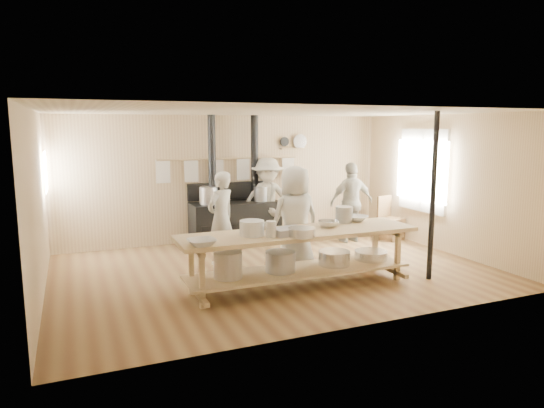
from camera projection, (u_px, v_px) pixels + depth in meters
name	position (u px, v px, depth m)	size (l,w,h in m)	color
ground	(275.00, 270.00, 8.07)	(7.00, 7.00, 0.00)	brown
room_shell	(275.00, 173.00, 7.81)	(7.00, 7.00, 7.00)	tan
window_right	(423.00, 171.00, 9.69)	(0.09, 1.50, 1.65)	beige
left_opening	(46.00, 172.00, 8.33)	(0.00, 0.90, 0.90)	white
stove	(235.00, 218.00, 9.91)	(1.90, 0.75, 2.60)	black
towel_rail	(230.00, 166.00, 10.01)	(3.00, 0.04, 0.47)	tan
back_wall_shelf	(294.00, 144.00, 10.53)	(0.63, 0.14, 0.32)	tan
prep_table	(298.00, 253.00, 7.16)	(3.60, 0.90, 0.85)	tan
support_post	(433.00, 197.00, 7.41)	(0.08, 0.08, 2.60)	black
cook_far_left	(221.00, 218.00, 8.38)	(0.59, 0.39, 1.61)	#A9A796
cook_left	(292.00, 216.00, 8.33)	(0.83, 0.65, 1.71)	#A9A796
cook_center	(295.00, 220.00, 7.84)	(0.86, 0.56, 1.75)	#A9A796
cook_right	(351.00, 202.00, 9.97)	(0.97, 0.40, 1.65)	#A9A796
cook_by_window	(268.00, 200.00, 9.95)	(1.13, 0.65, 1.75)	#A9A796
chair	(390.00, 227.00, 10.28)	(0.53, 0.53, 0.92)	#503B20
bowl_white_a	(202.00, 242.00, 6.22)	(0.37, 0.37, 0.09)	silver
bowl_steel_a	(263.00, 226.00, 7.24)	(0.27, 0.27, 0.08)	silver
bowl_white_b	(357.00, 218.00, 7.86)	(0.36, 0.36, 0.09)	silver
bowl_steel_b	(328.00, 224.00, 7.38)	(0.32, 0.32, 0.10)	silver
roasting_pan	(288.00, 231.00, 6.86)	(0.45, 0.30, 0.10)	#B2B2B7
mixing_bowl_large	(302.00, 232.00, 6.76)	(0.38, 0.38, 0.12)	silver
bucket_galv	(344.00, 214.00, 7.76)	(0.28, 0.28, 0.25)	gray
deep_bowl_enamel	(252.00, 228.00, 6.79)	(0.34, 0.34, 0.22)	silver
pitcher	(271.00, 229.00, 6.70)	(0.14, 0.14, 0.23)	silver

